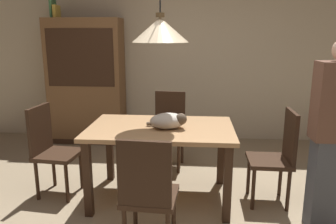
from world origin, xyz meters
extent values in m
cube|color=beige|center=(0.00, 2.65, 1.45)|extent=(6.40, 0.10, 2.90)
cube|color=tan|center=(-0.09, 0.56, 0.73)|extent=(1.40, 0.90, 0.04)
cube|color=#382316|center=(-0.71, 0.17, 0.35)|extent=(0.07, 0.07, 0.71)
cube|color=#382316|center=(0.53, 0.17, 0.35)|extent=(0.07, 0.07, 0.71)
cube|color=#382316|center=(-0.71, 0.95, 0.35)|extent=(0.07, 0.07, 0.71)
cube|color=#382316|center=(0.53, 0.95, 0.35)|extent=(0.07, 0.07, 0.71)
cube|color=#382316|center=(-1.14, 0.56, 0.43)|extent=(0.44, 0.44, 0.04)
cube|color=#322014|center=(-1.32, 0.58, 0.69)|extent=(0.08, 0.38, 0.48)
cylinder|color=#382316|center=(-1.00, 0.38, 0.21)|extent=(0.04, 0.04, 0.41)
cylinder|color=#382316|center=(-0.96, 0.70, 0.21)|extent=(0.04, 0.04, 0.41)
cylinder|color=#382316|center=(-1.32, 0.42, 0.21)|extent=(0.04, 0.04, 0.41)
cylinder|color=#382316|center=(-1.28, 0.74, 0.21)|extent=(0.04, 0.04, 0.41)
cube|color=#382316|center=(-0.09, -0.24, 0.43)|extent=(0.43, 0.43, 0.04)
cube|color=#322014|center=(-0.10, -0.42, 0.69)|extent=(0.38, 0.06, 0.48)
cylinder|color=#382316|center=(0.08, -0.09, 0.21)|extent=(0.04, 0.04, 0.41)
cylinder|color=#382316|center=(-0.24, -0.07, 0.21)|extent=(0.04, 0.04, 0.41)
cube|color=#382316|center=(0.96, 0.56, 0.43)|extent=(0.41, 0.41, 0.04)
cube|color=#322014|center=(1.14, 0.56, 0.69)|extent=(0.04, 0.38, 0.48)
cylinder|color=#382316|center=(0.80, 0.72, 0.21)|extent=(0.04, 0.04, 0.41)
cylinder|color=#382316|center=(0.80, 0.40, 0.21)|extent=(0.04, 0.04, 0.41)
cylinder|color=#382316|center=(1.12, 0.72, 0.21)|extent=(0.04, 0.04, 0.41)
cylinder|color=#382316|center=(1.12, 0.40, 0.21)|extent=(0.04, 0.04, 0.41)
cube|color=#382316|center=(-0.09, 1.36, 0.43)|extent=(0.44, 0.44, 0.04)
cube|color=#322014|center=(-0.07, 1.54, 0.69)|extent=(0.38, 0.07, 0.48)
cylinder|color=#382316|center=(-0.26, 1.22, 0.21)|extent=(0.04, 0.04, 0.41)
cylinder|color=#382316|center=(0.05, 1.19, 0.21)|extent=(0.04, 0.04, 0.41)
cylinder|color=#382316|center=(-0.23, 1.54, 0.21)|extent=(0.04, 0.04, 0.41)
cylinder|color=#382316|center=(0.08, 1.50, 0.21)|extent=(0.04, 0.04, 0.41)
ellipsoid|color=beige|center=(-0.02, 0.50, 0.82)|extent=(0.38, 0.30, 0.15)
sphere|color=brown|center=(0.11, 0.48, 0.85)|extent=(0.11, 0.11, 0.11)
cylinder|color=brown|center=(-0.14, 0.56, 0.78)|extent=(0.18, 0.04, 0.04)
cone|color=beige|center=(-0.09, 0.56, 1.66)|extent=(0.52, 0.52, 0.22)
cylinder|color=#513D23|center=(-0.09, 0.56, 1.79)|extent=(0.08, 0.08, 0.04)
cube|color=brown|center=(-1.40, 2.32, 0.93)|extent=(1.10, 0.44, 1.85)
cube|color=#382316|center=(-1.40, 2.10, 1.29)|extent=(0.97, 0.01, 0.81)
cube|color=#382316|center=(-1.40, 2.32, 0.04)|extent=(1.12, 0.45, 0.08)
cube|color=#427A4C|center=(-1.83, 2.32, 1.98)|extent=(0.03, 0.20, 0.26)
cube|color=gold|center=(-1.78, 2.32, 1.94)|extent=(0.04, 0.20, 0.18)
cube|color=#4C515B|center=(1.36, 0.14, 0.40)|extent=(0.30, 0.20, 0.79)
camera|label=1|loc=(0.23, -2.49, 1.62)|focal=35.20mm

